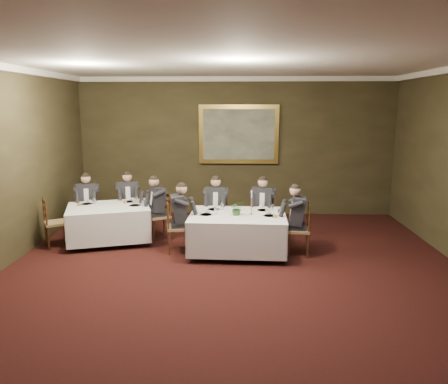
# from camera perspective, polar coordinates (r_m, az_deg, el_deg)

# --- Properties ---
(ground) EXTENTS (10.00, 10.00, 0.00)m
(ground) POSITION_cam_1_polar(r_m,az_deg,el_deg) (6.79, 1.12, -13.09)
(ground) COLOR black
(ground) RESTS_ON ground
(ceiling) EXTENTS (8.00, 10.00, 0.10)m
(ceiling) POSITION_cam_1_polar(r_m,az_deg,el_deg) (6.23, 1.25, 17.73)
(ceiling) COLOR silver
(ceiling) RESTS_ON back_wall
(back_wall) EXTENTS (8.00, 0.10, 3.50)m
(back_wall) POSITION_cam_1_polar(r_m,az_deg,el_deg) (11.23, 1.60, 5.90)
(back_wall) COLOR #2D2716
(back_wall) RESTS_ON ground
(crown_molding) EXTENTS (8.00, 10.00, 0.12)m
(crown_molding) POSITION_cam_1_polar(r_m,az_deg,el_deg) (6.22, 1.24, 17.18)
(crown_molding) COLOR white
(crown_molding) RESTS_ON back_wall
(table_main) EXTENTS (1.88, 1.46, 0.67)m
(table_main) POSITION_cam_1_polar(r_m,az_deg,el_deg) (8.38, 1.79, -5.02)
(table_main) COLOR #301E0D
(table_main) RESTS_ON ground
(table_second) EXTENTS (1.94, 1.68, 0.67)m
(table_second) POSITION_cam_1_polar(r_m,az_deg,el_deg) (9.34, -14.80, -3.70)
(table_second) COLOR #301E0D
(table_second) RESTS_ON ground
(chair_main_backleft) EXTENTS (0.46, 0.44, 1.00)m
(chair_main_backleft) POSITION_cam_1_polar(r_m,az_deg,el_deg) (9.36, -1.01, -4.32)
(chair_main_backleft) COLOR olive
(chair_main_backleft) RESTS_ON ground
(diner_main_backleft) EXTENTS (0.43, 0.50, 1.35)m
(diner_main_backleft) POSITION_cam_1_polar(r_m,az_deg,el_deg) (9.29, -1.02, -2.99)
(diner_main_backleft) COLOR black
(diner_main_backleft) RESTS_ON chair_main_backleft
(chair_main_backright) EXTENTS (0.51, 0.49, 1.00)m
(chair_main_backright) POSITION_cam_1_polar(r_m,az_deg,el_deg) (9.33, 5.06, -4.42)
(chair_main_backright) COLOR olive
(chair_main_backright) RESTS_ON ground
(diner_main_backright) EXTENTS (0.48, 0.54, 1.35)m
(diner_main_backright) POSITION_cam_1_polar(r_m,az_deg,el_deg) (9.26, 5.07, -3.08)
(diner_main_backright) COLOR black
(diner_main_backright) RESTS_ON chair_main_backright
(chair_main_endleft) EXTENTS (0.49, 0.51, 1.00)m
(chair_main_endleft) POSITION_cam_1_polar(r_m,az_deg,el_deg) (8.55, -6.06, -5.91)
(chair_main_endleft) COLOR olive
(chair_main_endleft) RESTS_ON ground
(diner_main_endleft) EXTENTS (0.54, 0.48, 1.35)m
(diner_main_endleft) POSITION_cam_1_polar(r_m,az_deg,el_deg) (8.48, -6.02, -4.44)
(diner_main_endleft) COLOR black
(diner_main_endleft) RESTS_ON chair_main_endleft
(chair_main_endright) EXTENTS (0.47, 0.49, 1.00)m
(chair_main_endright) POSITION_cam_1_polar(r_m,az_deg,el_deg) (8.47, 9.71, -6.19)
(chair_main_endright) COLOR olive
(chair_main_endright) RESTS_ON ground
(diner_main_endright) EXTENTS (0.52, 0.45, 1.35)m
(diner_main_endright) POSITION_cam_1_polar(r_m,az_deg,el_deg) (8.40, 9.68, -4.70)
(diner_main_endright) COLOR black
(diner_main_endright) RESTS_ON chair_main_endright
(chair_sec_backleft) EXTENTS (0.53, 0.52, 1.00)m
(chair_sec_backleft) POSITION_cam_1_polar(r_m,az_deg,el_deg) (10.21, -17.26, -3.53)
(chair_sec_backleft) COLOR olive
(chair_sec_backleft) RESTS_ON ground
(diner_sec_backleft) EXTENTS (0.51, 0.56, 1.35)m
(diner_sec_backleft) POSITION_cam_1_polar(r_m,az_deg,el_deg) (10.14, -17.34, -2.29)
(diner_sec_backleft) COLOR black
(diner_sec_backleft) RESTS_ON chair_sec_backleft
(chair_sec_backright) EXTENTS (0.54, 0.53, 1.00)m
(chair_sec_backright) POSITION_cam_1_polar(r_m,az_deg,el_deg) (10.20, -12.32, -3.28)
(chair_sec_backright) COLOR olive
(chair_sec_backright) RESTS_ON ground
(diner_sec_backright) EXTENTS (0.52, 0.57, 1.35)m
(diner_sec_backright) POSITION_cam_1_polar(r_m,az_deg,el_deg) (10.14, -12.37, -2.04)
(diner_sec_backright) COLOR black
(diner_sec_backright) RESTS_ON chair_sec_backright
(chair_sec_endright) EXTENTS (0.58, 0.59, 1.00)m
(chair_sec_endright) POSITION_cam_1_polar(r_m,az_deg,el_deg) (9.44, -8.42, -4.32)
(chair_sec_endright) COLOR olive
(chair_sec_endright) RESTS_ON ground
(diner_sec_endright) EXTENTS (0.61, 0.58, 1.35)m
(diner_sec_endright) POSITION_cam_1_polar(r_m,az_deg,el_deg) (9.37, -8.53, -2.98)
(diner_sec_endright) COLOR black
(diner_sec_endright) RESTS_ON chair_sec_endright
(chair_sec_endleft) EXTENTS (0.59, 0.59, 1.00)m
(chair_sec_endleft) POSITION_cam_1_polar(r_m,az_deg,el_deg) (9.44, -21.08, -4.97)
(chair_sec_endleft) COLOR olive
(chair_sec_endleft) RESTS_ON ground
(centerpiece) EXTENTS (0.31, 0.29, 0.29)m
(centerpiece) POSITION_cam_1_polar(r_m,az_deg,el_deg) (8.21, 1.69, -2.05)
(centerpiece) COLOR #2D5926
(centerpiece) RESTS_ON table_main
(candlestick) EXTENTS (0.07, 0.07, 0.48)m
(candlestick) POSITION_cam_1_polar(r_m,az_deg,el_deg) (8.28, 3.62, -1.74)
(candlestick) COLOR #AD8334
(candlestick) RESTS_ON table_main
(place_setting_table_main) EXTENTS (0.33, 0.31, 0.14)m
(place_setting_table_main) POSITION_cam_1_polar(r_m,az_deg,el_deg) (8.72, -0.99, -2.02)
(place_setting_table_main) COLOR white
(place_setting_table_main) RESTS_ON table_main
(place_setting_table_second) EXTENTS (0.33, 0.31, 0.14)m
(place_setting_table_second) POSITION_cam_1_polar(r_m,az_deg,el_deg) (9.61, -17.19, -1.28)
(place_setting_table_second) COLOR white
(place_setting_table_second) RESTS_ON table_second
(painting) EXTENTS (2.02, 0.09, 1.48)m
(painting) POSITION_cam_1_polar(r_m,az_deg,el_deg) (11.14, 1.94, 7.53)
(painting) COLOR gold
(painting) RESTS_ON back_wall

